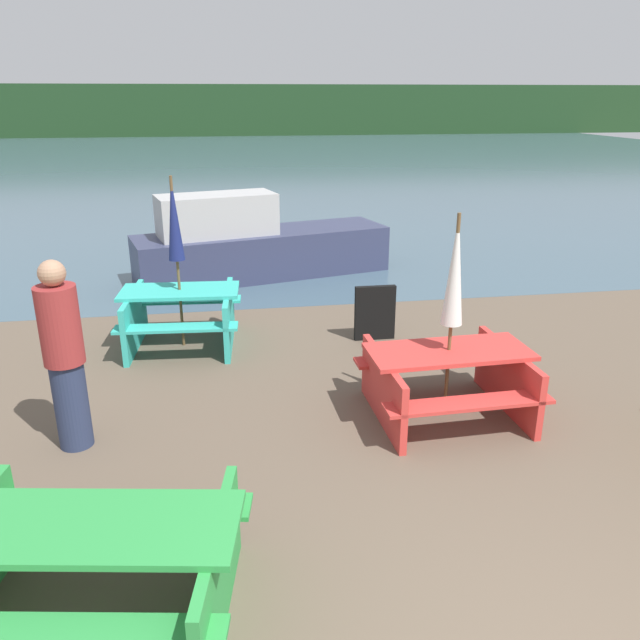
{
  "coord_description": "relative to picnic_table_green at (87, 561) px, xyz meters",
  "views": [
    {
      "loc": [
        -1.82,
        -1.83,
        3.13
      ],
      "look_at": [
        -0.82,
        4.42,
        0.85
      ],
      "focal_mm": 35.0,
      "sensor_mm": 36.0,
      "label": 1
    }
  ],
  "objects": [
    {
      "name": "water",
      "position": [
        2.74,
        30.97,
        -0.46
      ],
      "size": [
        60.0,
        50.0,
        0.0
      ],
      "color": "#425B6B",
      "rests_on": "ground_plane"
    },
    {
      "name": "person",
      "position": [
        -0.55,
        2.22,
        0.45
      ],
      "size": [
        0.36,
        0.36,
        1.81
      ],
      "color": "#283351",
      "rests_on": "ground_plane"
    },
    {
      "name": "umbrella_white",
      "position": [
        3.11,
        2.25,
        1.07
      ],
      "size": [
        0.21,
        0.21,
        2.1
      ],
      "color": "brown",
      "rests_on": "ground_plane"
    },
    {
      "name": "picnic_table_teal",
      "position": [
        0.34,
        4.63,
        0.0
      ],
      "size": [
        1.6,
        1.48,
        0.77
      ],
      "rotation": [
        0.0,
        0.0,
        -0.07
      ],
      "color": "#33B7A8",
      "rests_on": "ground_plane"
    },
    {
      "name": "picnic_table_red",
      "position": [
        3.11,
        2.25,
        -0.02
      ],
      "size": [
        1.68,
        1.43,
        0.73
      ],
      "rotation": [
        0.0,
        0.0,
        0.03
      ],
      "color": "red",
      "rests_on": "ground_plane"
    },
    {
      "name": "far_treeline",
      "position": [
        2.74,
        50.97,
        1.54
      ],
      "size": [
        80.0,
        1.6,
        4.0
      ],
      "color": "#1E3D1E",
      "rests_on": "water"
    },
    {
      "name": "umbrella_navy",
      "position": [
        0.34,
        4.63,
        1.2
      ],
      "size": [
        0.2,
        0.2,
        2.22
      ],
      "color": "brown",
      "rests_on": "ground_plane"
    },
    {
      "name": "signboard",
      "position": [
        2.9,
        4.45,
        -0.08
      ],
      "size": [
        0.55,
        0.08,
        0.75
      ],
      "color": "black",
      "rests_on": "ground_plane"
    },
    {
      "name": "boat",
      "position": [
        1.48,
        7.87,
        0.12
      ],
      "size": [
        4.74,
        2.33,
        1.53
      ],
      "rotation": [
        0.0,
        0.0,
        0.25
      ],
      "color": "#333856",
      "rests_on": "water"
    },
    {
      "name": "picnic_table_green",
      "position": [
        0.0,
        0.0,
        0.0
      ],
      "size": [
        2.08,
        1.68,
        0.73
      ],
      "rotation": [
        0.0,
        0.0,
        -0.17
      ],
      "color": "green",
      "rests_on": "ground_plane"
    }
  ]
}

